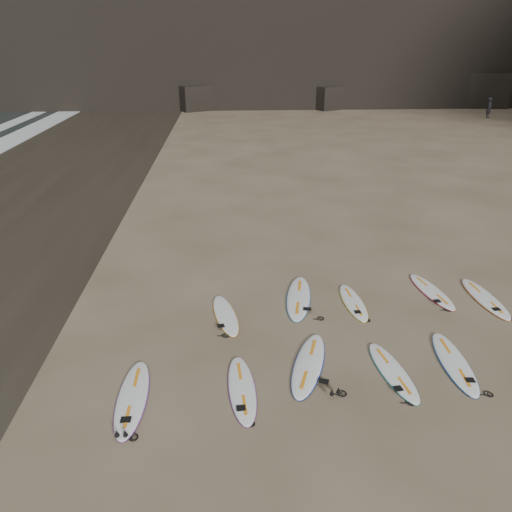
{
  "coord_description": "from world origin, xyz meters",
  "views": [
    {
      "loc": [
        -2.52,
        -9.53,
        7.14
      ],
      "look_at": [
        -1.77,
        3.18,
        1.5
      ],
      "focal_mm": 35.0,
      "sensor_mm": 36.0,
      "label": 1
    }
  ],
  "objects_px": {
    "surfboard_8": "(432,291)",
    "surfboard_9": "(485,298)",
    "surfboard_5": "(225,315)",
    "surfboard_4": "(454,362)",
    "person_a": "(489,108)",
    "surfboard_2": "(309,364)",
    "surfboard_7": "(353,302)",
    "surfboard_1": "(242,388)",
    "surfboard_6": "(299,297)",
    "surfboard_0": "(132,397)",
    "surfboard_3": "(393,371)"
  },
  "relations": [
    {
      "from": "surfboard_9",
      "to": "surfboard_2",
      "type": "bearing_deg",
      "value": -155.26
    },
    {
      "from": "surfboard_8",
      "to": "surfboard_9",
      "type": "bearing_deg",
      "value": -28.86
    },
    {
      "from": "surfboard_8",
      "to": "surfboard_9",
      "type": "xyz_separation_m",
      "value": [
        1.41,
        -0.52,
        0.0
      ]
    },
    {
      "from": "surfboard_1",
      "to": "surfboard_2",
      "type": "xyz_separation_m",
      "value": [
        1.6,
        0.79,
        0.0
      ]
    },
    {
      "from": "surfboard_2",
      "to": "surfboard_6",
      "type": "bearing_deg",
      "value": 104.63
    },
    {
      "from": "surfboard_3",
      "to": "surfboard_4",
      "type": "relative_size",
      "value": 0.92
    },
    {
      "from": "surfboard_1",
      "to": "surfboard_0",
      "type": "bearing_deg",
      "value": -179.86
    },
    {
      "from": "surfboard_6",
      "to": "surfboard_7",
      "type": "height_order",
      "value": "surfboard_6"
    },
    {
      "from": "surfboard_3",
      "to": "person_a",
      "type": "bearing_deg",
      "value": 52.87
    },
    {
      "from": "surfboard_0",
      "to": "person_a",
      "type": "height_order",
      "value": "person_a"
    },
    {
      "from": "surfboard_0",
      "to": "surfboard_8",
      "type": "bearing_deg",
      "value": 27.46
    },
    {
      "from": "surfboard_0",
      "to": "surfboard_8",
      "type": "relative_size",
      "value": 1.07
    },
    {
      "from": "surfboard_6",
      "to": "surfboard_7",
      "type": "xyz_separation_m",
      "value": [
        1.56,
        -0.35,
        -0.01
      ]
    },
    {
      "from": "surfboard_1",
      "to": "surfboard_4",
      "type": "height_order",
      "value": "surfboard_4"
    },
    {
      "from": "surfboard_1",
      "to": "person_a",
      "type": "relative_size",
      "value": 1.28
    },
    {
      "from": "surfboard_4",
      "to": "person_a",
      "type": "relative_size",
      "value": 1.38
    },
    {
      "from": "surfboard_0",
      "to": "surfboard_5",
      "type": "height_order",
      "value": "surfboard_0"
    },
    {
      "from": "surfboard_2",
      "to": "surfboard_6",
      "type": "relative_size",
      "value": 0.96
    },
    {
      "from": "surfboard_4",
      "to": "surfboard_6",
      "type": "height_order",
      "value": "surfboard_6"
    },
    {
      "from": "surfboard_4",
      "to": "surfboard_9",
      "type": "height_order",
      "value": "same"
    },
    {
      "from": "surfboard_8",
      "to": "person_a",
      "type": "bearing_deg",
      "value": 52.7
    },
    {
      "from": "surfboard_9",
      "to": "surfboard_4",
      "type": "bearing_deg",
      "value": -128.69
    },
    {
      "from": "surfboard_0",
      "to": "surfboard_2",
      "type": "bearing_deg",
      "value": 13.0
    },
    {
      "from": "surfboard_8",
      "to": "surfboard_9",
      "type": "height_order",
      "value": "surfboard_9"
    },
    {
      "from": "surfboard_3",
      "to": "surfboard_5",
      "type": "bearing_deg",
      "value": 136.09
    },
    {
      "from": "surfboard_0",
      "to": "surfboard_3",
      "type": "xyz_separation_m",
      "value": [
        5.86,
        0.56,
        -0.0
      ]
    },
    {
      "from": "surfboard_1",
      "to": "surfboard_9",
      "type": "distance_m",
      "value": 8.19
    },
    {
      "from": "surfboard_0",
      "to": "surfboard_1",
      "type": "height_order",
      "value": "surfboard_0"
    },
    {
      "from": "surfboard_4",
      "to": "surfboard_3",
      "type": "bearing_deg",
      "value": -167.5
    },
    {
      "from": "surfboard_4",
      "to": "surfboard_8",
      "type": "height_order",
      "value": "surfboard_4"
    },
    {
      "from": "person_a",
      "to": "surfboard_1",
      "type": "bearing_deg",
      "value": -172.72
    },
    {
      "from": "surfboard_1",
      "to": "surfboard_7",
      "type": "distance_m",
      "value": 5.0
    },
    {
      "from": "surfboard_4",
      "to": "surfboard_9",
      "type": "relative_size",
      "value": 1.0
    },
    {
      "from": "person_a",
      "to": "surfboard_0",
      "type": "bearing_deg",
      "value": -175.05
    },
    {
      "from": "surfboard_9",
      "to": "surfboard_3",
      "type": "bearing_deg",
      "value": -141.41
    },
    {
      "from": "surfboard_1",
      "to": "surfboard_7",
      "type": "bearing_deg",
      "value": 44.07
    },
    {
      "from": "person_a",
      "to": "surfboard_6",
      "type": "bearing_deg",
      "value": -173.65
    },
    {
      "from": "surfboard_0",
      "to": "surfboard_9",
      "type": "height_order",
      "value": "same"
    },
    {
      "from": "surfboard_6",
      "to": "surfboard_8",
      "type": "bearing_deg",
      "value": 12.82
    },
    {
      "from": "surfboard_4",
      "to": "surfboard_6",
      "type": "bearing_deg",
      "value": 137.21
    },
    {
      "from": "surfboard_7",
      "to": "surfboard_1",
      "type": "bearing_deg",
      "value": -134.87
    },
    {
      "from": "surfboard_2",
      "to": "person_a",
      "type": "height_order",
      "value": "person_a"
    },
    {
      "from": "surfboard_5",
      "to": "surfboard_0",
      "type": "bearing_deg",
      "value": -131.9
    },
    {
      "from": "surfboard_2",
      "to": "surfboard_4",
      "type": "distance_m",
      "value": 3.47
    },
    {
      "from": "surfboard_3",
      "to": "surfboard_7",
      "type": "relative_size",
      "value": 1.05
    },
    {
      "from": "surfboard_4",
      "to": "surfboard_7",
      "type": "xyz_separation_m",
      "value": [
        -1.7,
        3.04,
        -0.01
      ]
    },
    {
      "from": "surfboard_3",
      "to": "person_a",
      "type": "relative_size",
      "value": 1.26
    },
    {
      "from": "surfboard_1",
      "to": "surfboard_7",
      "type": "height_order",
      "value": "surfboard_1"
    },
    {
      "from": "surfboard_5",
      "to": "surfboard_8",
      "type": "height_order",
      "value": "surfboard_8"
    },
    {
      "from": "surfboard_3",
      "to": "surfboard_8",
      "type": "bearing_deg",
      "value": 49.77
    }
  ]
}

